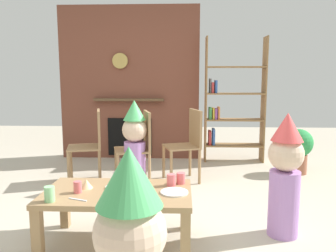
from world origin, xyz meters
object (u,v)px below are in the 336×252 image
object	(u,v)px
paper_cup_near_right	(50,194)
paper_cup_far_right	(181,178)
coffee_table	(118,199)
paper_cup_center	(78,187)
paper_plate_front	(118,187)
dining_chair_left	(92,142)
child_by_the_chairs	(135,142)
paper_cup_near_left	(171,180)
child_in_pink	(285,172)
paper_plate_rear	(174,192)
potted_plant_tall	(299,148)
dining_chair_right	(188,141)
dining_chair_middle	(140,144)
paper_cup_far_left	(135,184)
birthday_cake_slice	(86,184)
bookshelf	(230,105)

from	to	relation	value
paper_cup_near_right	paper_cup_far_right	distance (m)	1.02
coffee_table	paper_cup_near_right	distance (m)	0.51
paper_cup_center	paper_plate_front	bearing A→B (deg)	24.15
dining_chair_left	child_by_the_chairs	bearing A→B (deg)	143.48
paper_cup_near_left	child_in_pink	distance (m)	0.93
paper_cup_near_left	dining_chair_left	size ratio (longest dim) A/B	0.11
paper_plate_rear	potted_plant_tall	world-z (taller)	potted_plant_tall
paper_plate_front	coffee_table	bearing A→B (deg)	-82.73
paper_plate_front	dining_chair_right	bearing A→B (deg)	70.02
dining_chair_right	child_in_pink	bearing A→B (deg)	99.61
paper_cup_near_right	paper_cup_center	size ratio (longest dim) A/B	1.24
paper_cup_near_right	paper_plate_rear	distance (m)	0.90
coffee_table	potted_plant_tall	bearing A→B (deg)	44.70
dining_chair_middle	dining_chair_right	bearing A→B (deg)	-173.24
paper_cup_far_left	paper_plate_front	distance (m)	0.15
paper_cup_near_right	child_by_the_chairs	bearing A→B (deg)	76.46
dining_chair_right	paper_plate_rear	bearing A→B (deg)	67.80
birthday_cake_slice	paper_cup_far_right	bearing A→B (deg)	11.00
child_by_the_chairs	dining_chair_left	world-z (taller)	child_by_the_chairs
child_by_the_chairs	dining_chair_right	distance (m)	0.71
bookshelf	birthday_cake_slice	bearing A→B (deg)	-119.16
coffee_table	birthday_cake_slice	xyz separation A→B (m)	(-0.26, 0.06, 0.10)
potted_plant_tall	coffee_table	bearing A→B (deg)	-135.30
paper_cup_near_left	paper_cup_near_right	distance (m)	0.93
birthday_cake_slice	dining_chair_middle	xyz separation A→B (m)	(0.25, 1.39, 0.05)
paper_cup_center	paper_plate_front	distance (m)	0.31
paper_cup_center	dining_chair_middle	world-z (taller)	dining_chair_middle
paper_cup_far_right	potted_plant_tall	bearing A→B (deg)	49.41
child_in_pink	potted_plant_tall	distance (m)	1.99
paper_cup_near_right	paper_cup_near_left	bearing A→B (deg)	24.62
coffee_table	paper_plate_rear	size ratio (longest dim) A/B	5.37
paper_cup_near_right	birthday_cake_slice	size ratio (longest dim) A/B	1.10
paper_cup_near_right	potted_plant_tall	bearing A→B (deg)	42.47
child_by_the_chairs	paper_cup_center	bearing A→B (deg)	-12.07
birthday_cake_slice	child_by_the_chairs	xyz separation A→B (m)	(0.20, 1.28, 0.08)
paper_plate_front	potted_plant_tall	distance (m)	2.87
paper_cup_far_left	birthday_cake_slice	bearing A→B (deg)	176.47
paper_cup_near_left	dining_chair_middle	distance (m)	1.37
paper_cup_near_left	dining_chair_right	size ratio (longest dim) A/B	0.11
coffee_table	dining_chair_left	world-z (taller)	dining_chair_left
paper_cup_near_left	paper_plate_rear	world-z (taller)	paper_cup_near_left
paper_cup_near_left	dining_chair_left	xyz separation A→B (m)	(-1.03, 1.43, 0.03)
paper_cup_near_right	birthday_cake_slice	distance (m)	0.35
paper_cup_near_left	birthday_cake_slice	bearing A→B (deg)	-172.60
paper_plate_front	paper_cup_near_right	bearing A→B (deg)	-143.22
paper_cup_near_left	dining_chair_middle	xyz separation A→B (m)	(-0.42, 1.30, 0.03)
dining_chair_left	paper_cup_near_right	bearing A→B (deg)	81.71
paper_plate_rear	paper_plate_front	bearing A→B (deg)	167.20
bookshelf	child_in_pink	world-z (taller)	bookshelf
paper_plate_rear	potted_plant_tall	xyz separation A→B (m)	(1.63, 2.08, -0.08)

